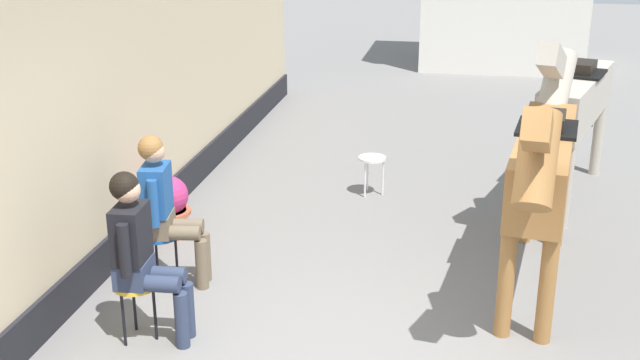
% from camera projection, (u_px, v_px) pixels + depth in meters
% --- Properties ---
extents(ground_plane, '(40.00, 40.00, 0.00)m').
position_uv_depth(ground_plane, '(387.00, 219.00, 8.64)').
color(ground_plane, slate).
extents(pub_facade_wall, '(0.34, 14.00, 3.40)m').
position_uv_depth(pub_facade_wall, '(93.00, 104.00, 7.18)').
color(pub_facade_wall, '#CCB793').
rests_on(pub_facade_wall, ground_plane).
extents(seated_visitor_near, '(0.61, 0.49, 1.39)m').
position_uv_depth(seated_visitor_near, '(140.00, 249.00, 6.03)').
color(seated_visitor_near, gold).
rests_on(seated_visitor_near, ground_plane).
extents(seated_visitor_far, '(0.61, 0.49, 1.39)m').
position_uv_depth(seated_visitor_far, '(164.00, 203.00, 6.94)').
color(seated_visitor_far, '#194C99').
rests_on(seated_visitor_far, ground_plane).
extents(saddled_horse_near, '(0.74, 2.99, 2.06)m').
position_uv_depth(saddled_horse_near, '(542.00, 167.00, 6.67)').
color(saddled_horse_near, '#9E6B38').
rests_on(saddled_horse_near, ground_plane).
extents(saddled_horse_far, '(1.15, 2.90, 2.06)m').
position_uv_depth(saddled_horse_far, '(574.00, 101.00, 8.83)').
color(saddled_horse_far, '#B2A899').
rests_on(saddled_horse_far, ground_plane).
extents(flower_planter_far, '(0.43, 0.43, 0.64)m').
position_uv_depth(flower_planter_far, '(169.00, 205.00, 8.10)').
color(flower_planter_far, '#A85638').
rests_on(flower_planter_far, ground_plane).
extents(spare_stool_white, '(0.32, 0.32, 0.46)m').
position_uv_depth(spare_stool_white, '(372.00, 162.00, 9.23)').
color(spare_stool_white, white).
rests_on(spare_stool_white, ground_plane).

